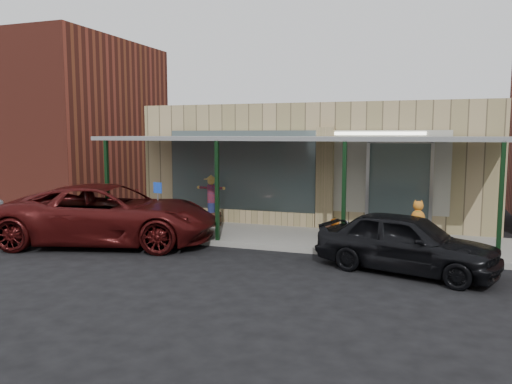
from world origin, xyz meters
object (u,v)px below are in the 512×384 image
(barrel_scarecrow, at_px, (211,208))
(parked_sedan, at_px, (406,242))
(handicap_sign, at_px, (158,201))
(car_maroon, at_px, (109,214))
(barrel_pumpkin, at_px, (335,231))

(barrel_scarecrow, bearing_deg, parked_sedan, -35.27)
(parked_sedan, bearing_deg, handicap_sign, 95.70)
(barrel_scarecrow, distance_m, parked_sedan, 7.16)
(parked_sedan, distance_m, car_maroon, 8.29)
(car_maroon, bearing_deg, barrel_pumpkin, -85.08)
(handicap_sign, xyz_separation_m, car_maroon, (-0.97, -1.10, -0.30))
(barrel_pumpkin, bearing_deg, handicap_sign, -167.55)
(handicap_sign, distance_m, parked_sedan, 7.46)
(parked_sedan, relative_size, car_maroon, 0.71)
(barrel_pumpkin, relative_size, handicap_sign, 0.41)
(barrel_scarecrow, distance_m, car_maroon, 3.51)
(handicap_sign, bearing_deg, car_maroon, -117.81)
(barrel_scarecrow, height_order, car_maroon, barrel_scarecrow)
(barrel_scarecrow, distance_m, barrel_pumpkin, 4.34)
(parked_sedan, bearing_deg, barrel_scarecrow, 79.52)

